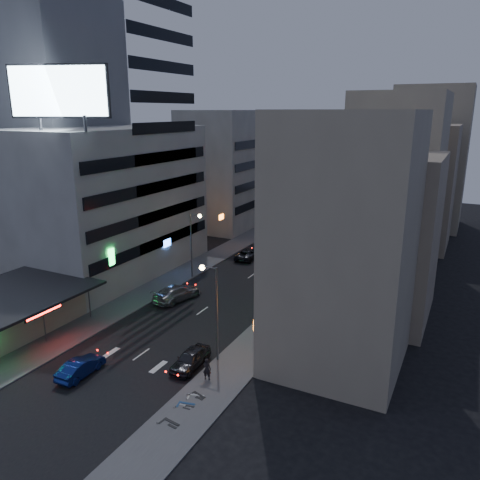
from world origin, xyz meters
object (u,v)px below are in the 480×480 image
Objects in this scene: parked_car_right_near at (190,359)px; scooter_silver_b at (205,389)px; road_car_silver at (177,293)px; scooter_black_a at (180,417)px; parked_car_right_mid at (283,287)px; scooter_silver_a at (192,400)px; parked_car_right_far at (308,259)px; scooter_blue at (196,397)px; person at (207,369)px; parked_car_left at (248,254)px; road_car_blue at (81,367)px; scooter_black_b at (206,391)px.

parked_car_right_near reaches higher than scooter_silver_b.
road_car_silver reaches higher than scooter_black_a.
parked_car_right_mid is 2.40× the size of scooter_silver_a.
scooter_blue is (3.03, -33.26, -0.08)m from parked_car_right_far.
person is at bearing -87.67° from parked_car_right_mid.
parked_car_left is 30.73m from person.
parked_car_right_mid is at bearing -10.71° from scooter_silver_b.
parked_car_right_far is at bearing -103.83° from road_car_blue.
parked_car_right_far is 33.78m from scooter_silver_a.
scooter_silver_b is (-0.24, 0.21, -0.01)m from scooter_black_b.
parked_car_right_near is at bearing -92.44° from parked_car_right_far.
road_car_silver reaches higher than scooter_black_b.
parked_car_left reaches higher than scooter_black_a.
road_car_silver is (-8.80, 11.06, 0.10)m from parked_car_right_near.
parked_car_right_far reaches higher than parked_car_right_mid.
parked_car_right_near is 2.47m from person.
parked_car_right_far is (8.33, 1.37, 0.04)m from parked_car_left.
road_car_blue is at bearing 82.04° from scooter_blue.
parked_car_right_mid is 22.46m from scooter_blue.
parked_car_right_mid is 0.74× the size of parked_car_right_far.
parked_car_right_near is 28.98m from parked_car_left.
scooter_silver_a is (2.99, -33.64, -0.14)m from parked_car_right_far.
road_car_blue reaches higher than parked_car_right_mid.
person is at bearing -160.02° from road_car_blue.
road_car_silver is at bearing -61.25° from person.
parked_car_right_mid is 2.20× the size of person.
parked_car_right_near is 0.84× the size of parked_car_right_far.
scooter_black_a is at bearing -87.04° from parked_car_right_far.
road_car_blue is 10.06m from scooter_blue.
road_car_silver is at bearing 25.89° from scooter_blue.
person reaches higher than scooter_black_a.
parked_car_left reaches higher than scooter_silver_a.
scooter_silver_b is at bearing -85.62° from parked_car_right_mid.
road_car_silver is 18.38m from scooter_silver_b.
parked_car_left is at bearing -173.05° from parked_car_right_far.
scooter_black_b is at bearing -85.04° from parked_car_right_mid.
parked_car_right_far reaches higher than parked_car_right_near.
parked_car_left is at bearing 105.50° from parked_car_right_near.
parked_car_left is at bearing 36.66° from scooter_black_b.
parked_car_right_mid is at bearing 22.92° from scooter_black_b.
parked_car_right_far reaches higher than road_car_blue.
parked_car_left is 8.44m from parked_car_right_far.
scooter_blue is 1.00m from scooter_black_b.
parked_car_right_near is at bearing -147.38° from road_car_blue.
scooter_black_b is at bearing -28.39° from scooter_blue.
scooter_silver_a is at bearing 18.52° from scooter_black_a.
road_car_silver reaches higher than scooter_blue.
parked_car_right_far reaches higher than scooter_black_a.
parked_car_right_near reaches higher than scooter_black_a.
scooter_blue is (11.86, -15.19, -0.17)m from road_car_silver.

